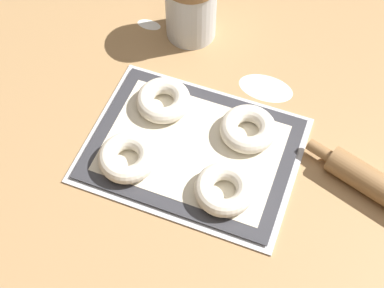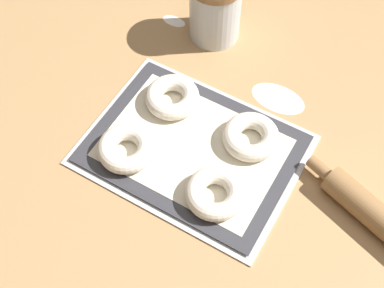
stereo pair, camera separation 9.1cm
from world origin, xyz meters
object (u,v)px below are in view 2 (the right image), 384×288
(bagel_front_right, at_px, (215,193))
(flour_canister, at_px, (215,8))
(bagel_back_left, at_px, (172,97))
(bagel_back_right, at_px, (251,137))
(baking_tray, at_px, (192,151))
(bagel_front_left, at_px, (126,148))

(bagel_front_right, relative_size, flour_canister, 0.73)
(bagel_back_left, xyz_separation_m, bagel_back_right, (0.18, -0.01, 0.00))
(bagel_front_right, xyz_separation_m, flour_canister, (-0.21, 0.38, 0.05))
(baking_tray, height_order, flour_canister, flour_canister)
(bagel_back_right, bearing_deg, flour_canister, 132.14)
(baking_tray, height_order, bagel_front_left, bagel_front_left)
(baking_tray, bearing_deg, bagel_front_left, -145.21)
(baking_tray, height_order, bagel_back_left, bagel_back_left)
(baking_tray, xyz_separation_m, bagel_back_right, (0.09, 0.07, 0.02))
(bagel_back_left, relative_size, flour_canister, 0.73)
(baking_tray, relative_size, bagel_front_left, 3.70)
(bagel_front_left, xyz_separation_m, bagel_back_left, (0.01, 0.15, 0.00))
(bagel_front_right, bearing_deg, bagel_back_left, 140.82)
(bagel_front_left, relative_size, bagel_back_left, 1.00)
(baking_tray, bearing_deg, bagel_back_left, 139.74)
(bagel_front_left, relative_size, bagel_front_right, 1.00)
(bagel_back_left, height_order, bagel_back_right, same)
(baking_tray, relative_size, bagel_back_left, 3.70)
(bagel_front_left, relative_size, bagel_back_right, 1.00)
(bagel_back_right, distance_m, flour_canister, 0.32)
(bagel_front_right, bearing_deg, flour_canister, 119.13)
(bagel_back_right, bearing_deg, bagel_front_left, -143.41)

